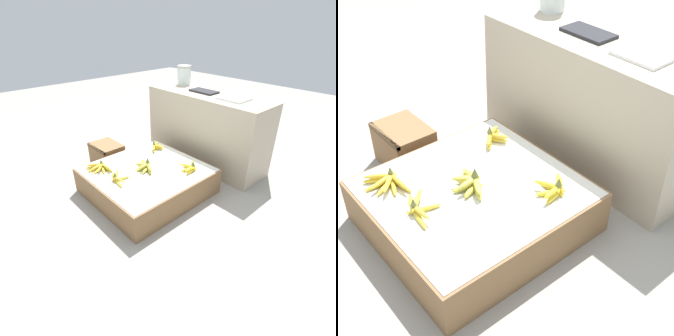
% 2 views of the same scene
% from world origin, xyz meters
% --- Properties ---
extents(ground_plane, '(10.00, 10.00, 0.00)m').
position_xyz_m(ground_plane, '(0.00, 0.00, 0.00)').
color(ground_plane, gray).
extents(display_platform, '(0.90, 0.95, 0.23)m').
position_xyz_m(display_platform, '(0.00, 0.00, 0.12)').
color(display_platform, olive).
rests_on(display_platform, ground_plane).
extents(back_vendor_table, '(1.31, 0.44, 0.74)m').
position_xyz_m(back_vendor_table, '(-0.05, 0.85, 0.37)').
color(back_vendor_table, tan).
rests_on(back_vendor_table, ground_plane).
extents(wooden_crate, '(0.33, 0.25, 0.24)m').
position_xyz_m(wooden_crate, '(-0.67, -0.00, 0.12)').
color(wooden_crate, olive).
rests_on(wooden_crate, ground_plane).
extents(banana_bunch_front_left, '(0.23, 0.18, 0.09)m').
position_xyz_m(banana_bunch_front_left, '(-0.27, -0.30, 0.26)').
color(banana_bunch_front_left, gold).
rests_on(banana_bunch_front_left, display_platform).
extents(banana_bunch_front_midleft, '(0.25, 0.16, 0.09)m').
position_xyz_m(banana_bunch_front_midleft, '(-0.02, -0.29, 0.26)').
color(banana_bunch_front_midleft, gold).
rests_on(banana_bunch_front_midleft, display_platform).
extents(banana_bunch_middle_midleft, '(0.23, 0.15, 0.11)m').
position_xyz_m(banana_bunch_middle_midleft, '(-0.00, -0.01, 0.27)').
color(banana_bunch_middle_midleft, gold).
rests_on(banana_bunch_middle_midleft, display_platform).
extents(banana_bunch_back_left, '(0.14, 0.18, 0.09)m').
position_xyz_m(banana_bunch_back_left, '(-0.25, 0.31, 0.26)').
color(banana_bunch_back_left, gold).
rests_on(banana_bunch_back_left, display_platform).
extents(banana_bunch_back_midright, '(0.15, 0.20, 0.10)m').
position_xyz_m(banana_bunch_back_midright, '(0.27, 0.26, 0.26)').
color(banana_bunch_back_midright, yellow).
rests_on(banana_bunch_back_midright, display_platform).
extents(glass_jar, '(0.15, 0.15, 0.20)m').
position_xyz_m(glass_jar, '(-0.51, 0.97, 0.84)').
color(glass_jar, silver).
rests_on(glass_jar, back_vendor_table).
extents(foam_tray_white, '(0.26, 0.22, 0.02)m').
position_xyz_m(foam_tray_white, '(0.24, 0.85, 0.74)').
color(foam_tray_white, white).
rests_on(foam_tray_white, back_vendor_table).
extents(foam_tray_dark, '(0.28, 0.15, 0.02)m').
position_xyz_m(foam_tray_dark, '(-0.12, 0.85, 0.74)').
color(foam_tray_dark, '#232328').
rests_on(foam_tray_dark, back_vendor_table).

